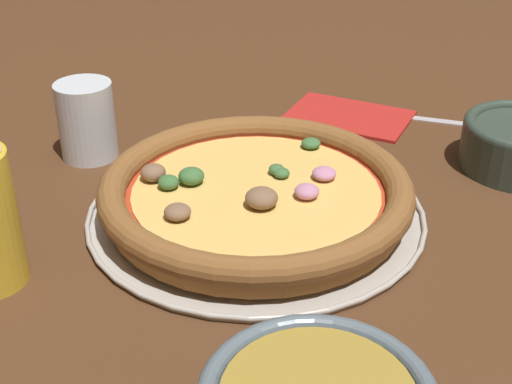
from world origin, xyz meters
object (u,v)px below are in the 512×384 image
drinking_cup (87,121)px  pizza_tray (256,212)px  fork (392,115)px  napkin (349,115)px  pizza (256,192)px

drinking_cup → pizza_tray: bearing=169.5°
fork → pizza_tray: bearing=72.1°
napkin → pizza_tray: bearing=87.9°
pizza → drinking_cup: bearing=-10.6°
pizza_tray → fork: bearing=-101.2°
pizza → fork: bearing=-101.3°
pizza_tray → drinking_cup: drinking_cup is taller
pizza_tray → pizza: 0.02m
napkin → fork: napkin is taller
napkin → drinking_cup: bearing=43.6°
fork → pizza: bearing=72.0°
pizza_tray → napkin: bearing=-92.1°
pizza → drinking_cup: (0.23, -0.04, 0.02)m
drinking_cup → napkin: drinking_cup is taller
pizza_tray → pizza: (0.00, 0.00, 0.02)m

